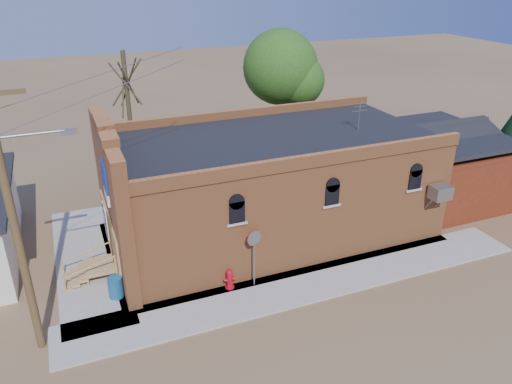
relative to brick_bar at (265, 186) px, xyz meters
name	(u,v)px	position (x,y,z in m)	size (l,w,h in m)	color
ground	(282,308)	(-1.64, -5.49, -2.34)	(120.00, 120.00, 0.00)	brown
sidewalk_south	(307,285)	(-0.14, -4.59, -2.30)	(19.00, 2.20, 0.08)	#9E9991
sidewalk_west	(88,260)	(-7.94, 0.51, -2.30)	(2.60, 10.00, 0.08)	#9E9991
brick_bar	(265,186)	(0.00, 0.00, 0.00)	(16.40, 7.97, 6.30)	#B96A38
red_shed	(439,158)	(9.86, 0.01, -0.07)	(5.40, 6.40, 4.30)	#591E0F
utility_pole	(15,217)	(-9.79, -4.29, 2.43)	(3.12, 0.26, 9.00)	#4A381D
tree_bare_near	(126,81)	(-4.64, 7.51, 3.62)	(2.80, 2.80, 7.65)	#4D412C
tree_leafy	(280,67)	(4.36, 8.01, 3.59)	(4.40, 4.40, 8.15)	#4D412C
fire_hydrant	(230,279)	(-3.05, -3.70, -1.85)	(0.47, 0.45, 0.82)	#A50919
stop_sign	(254,243)	(-2.09, -3.84, -0.40)	(0.64, 0.25, 2.41)	gray
trash_barrel	(116,287)	(-7.18, -2.61, -1.84)	(0.54, 0.54, 0.83)	#1B5389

